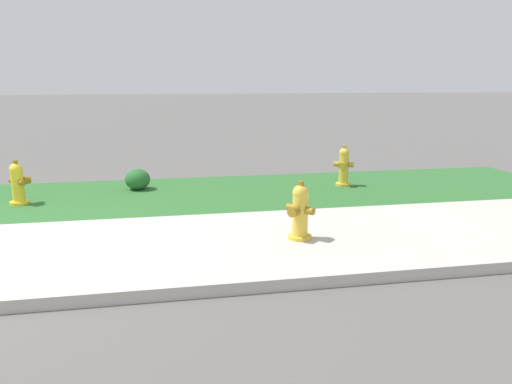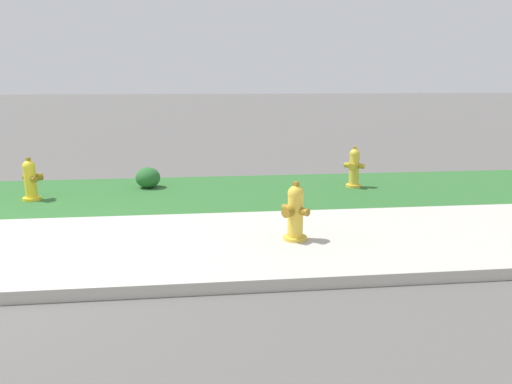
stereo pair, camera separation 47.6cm
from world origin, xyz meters
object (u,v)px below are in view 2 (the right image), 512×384
Objects in this scene: fire_hydrant_far_end at (31,180)px; fire_hydrant_at_driveway at (354,168)px; fire_hydrant_mid_block at (295,213)px; shrub_bush_near_lamp at (148,178)px.

fire_hydrant_at_driveway is at bearing 51.02° from fire_hydrant_far_end.
fire_hydrant_far_end is 5.35m from fire_hydrant_at_driveway.
fire_hydrant_mid_block is 1.67× the size of shrub_bush_near_lamp.
fire_hydrant_mid_block is at bearing 13.83° from fire_hydrant_far_end.
fire_hydrant_at_driveway is 3.62m from shrub_bush_near_lamp.
fire_hydrant_at_driveway reaches higher than fire_hydrant_far_end.
shrub_bush_near_lamp is at bearing 25.21° from fire_hydrant_at_driveway.
fire_hydrant_far_end reaches higher than shrub_bush_near_lamp.
fire_hydrant_at_driveway is (1.61, 2.81, 0.01)m from fire_hydrant_mid_block.
shrub_bush_near_lamp is (-3.60, 0.37, -0.17)m from fire_hydrant_at_driveway.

